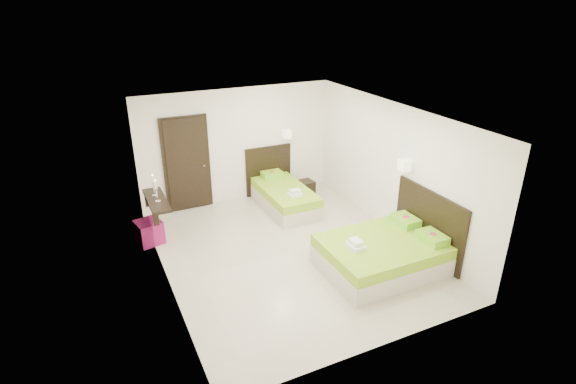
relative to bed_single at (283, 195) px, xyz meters
name	(u,v)px	position (x,y,z in m)	size (l,w,h in m)	color
floor	(290,252)	(-0.73, -1.88, -0.29)	(5.50, 5.50, 0.00)	beige
bed_single	(283,195)	(0.00, 0.00, 0.00)	(1.14, 1.90, 1.57)	beige
bed_double	(386,252)	(0.58, -3.03, 0.02)	(2.04, 1.74, 1.69)	beige
nightstand	(305,188)	(0.73, 0.35, -0.11)	(0.40, 0.36, 0.36)	black
ottoman	(149,232)	(-3.04, -0.37, -0.06)	(0.46, 0.46, 0.46)	#85114D
door	(187,164)	(-1.93, 0.82, 0.76)	(1.02, 0.15, 2.14)	black
console_shelf	(156,201)	(-2.82, -0.28, 0.53)	(0.35, 1.20, 0.78)	black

